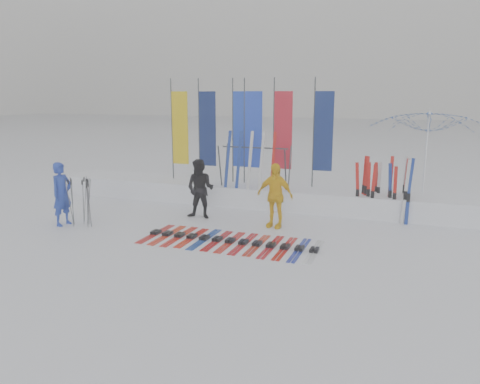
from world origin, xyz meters
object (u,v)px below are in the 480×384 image
at_px(person_yellow, 275,195).
at_px(ski_row, 230,241).
at_px(person_black, 200,189).
at_px(ski_rack, 255,161).
at_px(tent_canopy, 426,162).
at_px(person_blue, 62,194).

bearing_deg(person_yellow, ski_row, -101.24).
distance_m(person_yellow, ski_row, 1.86).
distance_m(person_black, ski_row, 2.46).
height_order(ski_row, ski_rack, ski_rack).
relative_size(person_yellow, tent_canopy, 0.49).
xyz_separation_m(person_blue, ski_row, (4.58, 0.09, -0.78)).
height_order(tent_canopy, ski_rack, tent_canopy).
bearing_deg(tent_canopy, ski_row, -134.05).
bearing_deg(person_yellow, person_blue, -153.08).
height_order(person_blue, person_black, person_blue).
xyz_separation_m(tent_canopy, ski_rack, (-4.71, -0.81, -0.11)).
xyz_separation_m(person_blue, person_black, (3.03, 1.84, -0.01)).
xyz_separation_m(person_blue, ski_rack, (4.00, 3.55, 0.57)).
distance_m(person_yellow, ski_rack, 2.28).
bearing_deg(ski_rack, person_black, -119.54).
distance_m(person_blue, ski_row, 4.65).
relative_size(person_black, tent_canopy, 0.49).
height_order(person_blue, person_yellow, person_yellow).
xyz_separation_m(person_yellow, tent_canopy, (3.55, 2.69, 0.67)).
bearing_deg(tent_canopy, person_blue, -153.41).
xyz_separation_m(person_black, person_yellow, (2.13, -0.16, 0.01)).
bearing_deg(tent_canopy, ski_rack, -170.23).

